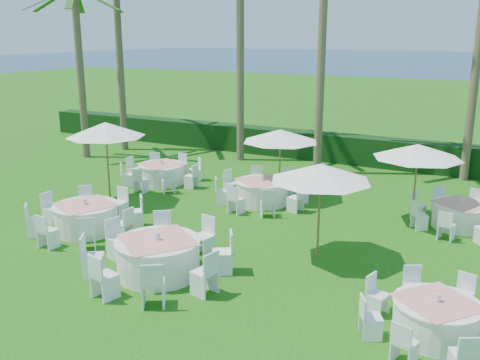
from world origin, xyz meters
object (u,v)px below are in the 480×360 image
at_px(banquet_table_b, 158,256).
at_px(umbrella_b, 321,172).
at_px(banquet_table_c, 436,318).
at_px(umbrella_a, 106,130).
at_px(banquet_table_a, 86,217).
at_px(umbrella_d, 418,151).
at_px(banquet_table_d, 162,173).
at_px(banquet_table_e, 262,191).
at_px(umbrella_c, 280,136).
at_px(banquet_table_f, 461,215).

bearing_deg(banquet_table_b, umbrella_b, 41.93).
bearing_deg(banquet_table_c, umbrella_b, 143.01).
bearing_deg(umbrella_a, banquet_table_b, -38.36).
distance_m(banquet_table_a, umbrella_d, 9.69).
xyz_separation_m(banquet_table_b, banquet_table_d, (-4.61, 6.47, -0.06)).
distance_m(banquet_table_a, banquet_table_e, 5.72).
bearing_deg(umbrella_c, banquet_table_f, -2.19).
height_order(banquet_table_b, banquet_table_f, banquet_table_b).
bearing_deg(banquet_table_d, banquet_table_a, -77.86).
height_order(banquet_table_e, umbrella_a, umbrella_a).
xyz_separation_m(banquet_table_a, banquet_table_b, (3.51, -1.35, 0.04)).
distance_m(banquet_table_e, umbrella_d, 5.10).
xyz_separation_m(banquet_table_e, umbrella_b, (3.18, -3.40, 1.81)).
xyz_separation_m(banquet_table_d, umbrella_c, (4.61, 0.44, 1.76)).
xyz_separation_m(umbrella_b, umbrella_d, (1.59, 3.82, -0.05)).
relative_size(banquet_table_d, umbrella_a, 1.11).
relative_size(banquet_table_a, banquet_table_b, 0.92).
bearing_deg(banquet_table_d, banquet_table_b, -54.52).
bearing_deg(banquet_table_b, banquet_table_e, 92.23).
bearing_deg(umbrella_b, umbrella_a, 171.59).
distance_m(umbrella_a, umbrella_b, 7.82).
height_order(banquet_table_d, umbrella_b, umbrella_b).
relative_size(banquet_table_a, umbrella_c, 1.24).
relative_size(banquet_table_a, banquet_table_e, 1.03).
xyz_separation_m(banquet_table_a, umbrella_a, (-1.28, 2.44, 2.03)).
bearing_deg(banquet_table_f, banquet_table_d, -178.80).
height_order(umbrella_a, umbrella_c, umbrella_a).
relative_size(banquet_table_d, umbrella_c, 1.17).
height_order(banquet_table_c, umbrella_d, umbrella_d).
xyz_separation_m(banquet_table_d, banquet_table_e, (4.37, -0.42, 0.01)).
height_order(banquet_table_b, umbrella_d, umbrella_d).
relative_size(banquet_table_f, umbrella_c, 1.13).
xyz_separation_m(banquet_table_c, banquet_table_f, (-0.27, 6.43, 0.01)).
height_order(umbrella_a, umbrella_d, umbrella_a).
bearing_deg(banquet_table_e, banquet_table_a, -124.89).
height_order(banquet_table_f, umbrella_c, umbrella_c).
bearing_deg(umbrella_d, banquet_table_a, -147.52).
bearing_deg(banquet_table_b, banquet_table_a, 158.98).
bearing_deg(umbrella_d, banquet_table_e, -174.93).
relative_size(banquet_table_a, banquet_table_f, 1.10).
xyz_separation_m(banquet_table_d, umbrella_d, (9.14, -0.00, 1.77)).
relative_size(banquet_table_e, umbrella_a, 1.15).
bearing_deg(banquet_table_d, umbrella_a, -93.75).
distance_m(banquet_table_a, umbrella_b, 6.82).
distance_m(banquet_table_d, banquet_table_f, 10.46).
bearing_deg(banquet_table_f, banquet_table_e, -173.98).
xyz_separation_m(banquet_table_a, umbrella_b, (6.45, 1.30, 1.80)).
height_order(banquet_table_c, banquet_table_d, banquet_table_d).
relative_size(banquet_table_a, umbrella_b, 1.28).
height_order(banquet_table_a, banquet_table_f, banquet_table_a).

